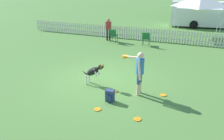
# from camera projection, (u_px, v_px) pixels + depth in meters

# --- Properties ---
(ground_plane) EXTENTS (240.00, 240.00, 0.00)m
(ground_plane) POSITION_uv_depth(u_px,v_px,m) (101.00, 79.00, 8.97)
(ground_plane) COLOR #4C7A38
(handler_person) EXTENTS (0.89, 0.67, 1.54)m
(handler_person) POSITION_uv_depth(u_px,v_px,m) (139.00, 69.00, 7.44)
(handler_person) COLOR beige
(handler_person) RESTS_ON ground_plane
(leaping_dog) EXTENTS (1.01, 0.33, 0.91)m
(leaping_dog) POSITION_uv_depth(u_px,v_px,m) (93.00, 71.00, 8.28)
(leaping_dog) COLOR black
(leaping_dog) RESTS_ON ground_plane
(frisbee_near_handler) EXTENTS (0.22, 0.22, 0.02)m
(frisbee_near_handler) POSITION_uv_depth(u_px,v_px,m) (115.00, 91.00, 7.91)
(frisbee_near_handler) COLOR orange
(frisbee_near_handler) RESTS_ON ground_plane
(frisbee_near_dog) EXTENTS (0.22, 0.22, 0.02)m
(frisbee_near_dog) POSITION_uv_depth(u_px,v_px,m) (137.00, 119.00, 6.31)
(frisbee_near_dog) COLOR orange
(frisbee_near_dog) RESTS_ON ground_plane
(frisbee_midfield) EXTENTS (0.22, 0.22, 0.02)m
(frisbee_midfield) POSITION_uv_depth(u_px,v_px,m) (97.00, 109.00, 6.80)
(frisbee_midfield) COLOR orange
(frisbee_midfield) RESTS_ON ground_plane
(frisbee_far_scatter) EXTENTS (0.22, 0.22, 0.02)m
(frisbee_far_scatter) POSITION_uv_depth(u_px,v_px,m) (163.00, 95.00, 7.66)
(frisbee_far_scatter) COLOR orange
(frisbee_far_scatter) RESTS_ON ground_plane
(backpack_on_grass) EXTENTS (0.27, 0.24, 0.40)m
(backpack_on_grass) POSITION_uv_depth(u_px,v_px,m) (110.00, 96.00, 7.22)
(backpack_on_grass) COLOR navy
(backpack_on_grass) RESTS_ON ground_plane
(picket_fence) EXTENTS (18.00, 0.04, 0.83)m
(picket_fence) POSITION_uv_depth(u_px,v_px,m) (144.00, 34.00, 14.87)
(picket_fence) COLOR beige
(picket_fence) RESTS_ON ground_plane
(folding_chair_blue_left) EXTENTS (0.44, 0.46, 0.88)m
(folding_chair_blue_left) POSITION_uv_depth(u_px,v_px,m) (114.00, 35.00, 14.17)
(folding_chair_blue_left) COLOR #333338
(folding_chair_blue_left) RESTS_ON ground_plane
(folding_chair_center) EXTENTS (0.50, 0.52, 0.85)m
(folding_chair_center) POSITION_uv_depth(u_px,v_px,m) (146.00, 38.00, 13.49)
(folding_chair_center) COLOR #333338
(folding_chair_center) RESTS_ON ground_plane
(canopy_tent_main) EXTENTS (2.90, 2.90, 2.96)m
(canopy_tent_main) POSITION_uv_depth(u_px,v_px,m) (200.00, 2.00, 15.06)
(canopy_tent_main) COLOR silver
(canopy_tent_main) RESTS_ON ground_plane
(spectator_standing) EXTENTS (0.39, 0.27, 1.49)m
(spectator_standing) POSITION_uv_depth(u_px,v_px,m) (108.00, 27.00, 14.61)
(spectator_standing) COLOR black
(spectator_standing) RESTS_ON ground_plane
(equipment_trailer) EXTENTS (6.08, 2.59, 2.17)m
(equipment_trailer) POSITION_uv_depth(u_px,v_px,m) (202.00, 14.00, 19.07)
(equipment_trailer) COLOR white
(equipment_trailer) RESTS_ON ground_plane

